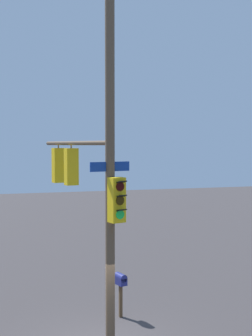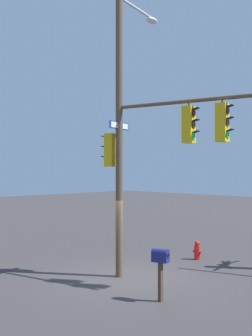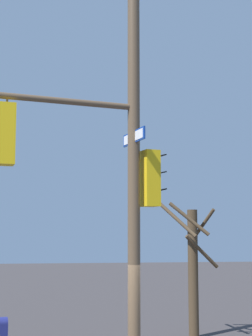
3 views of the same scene
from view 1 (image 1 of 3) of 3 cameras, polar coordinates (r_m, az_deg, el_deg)
name	(u,v)px [view 1 (image 1 of 3)]	position (r m, az deg, el deg)	size (l,w,h in m)	color
main_signal_pole_assembly	(92,160)	(11.68, -4.40, 0.97)	(5.08, 3.09, 9.74)	brown
mailbox	(121,283)	(14.52, -0.70, -14.57)	(0.49, 0.35, 1.41)	#4C3823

